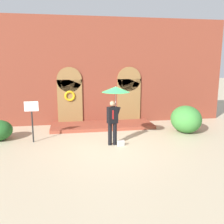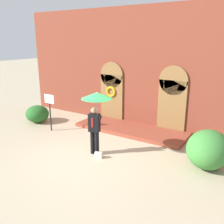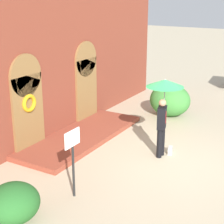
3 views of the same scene
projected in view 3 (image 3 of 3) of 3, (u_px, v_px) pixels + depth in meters
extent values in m
plane|color=tan|center=(166.00, 158.00, 11.28)|extent=(80.00, 80.00, 0.00)
cube|color=brown|center=(51.00, 54.00, 12.41)|extent=(14.00, 0.50, 5.60)
cube|color=brown|center=(28.00, 114.00, 11.45)|extent=(1.30, 0.08, 2.40)
cylinder|color=brown|center=(25.00, 75.00, 11.08)|extent=(1.30, 0.08, 1.30)
cube|color=brown|center=(87.00, 91.00, 14.08)|extent=(1.30, 0.08, 2.40)
cylinder|color=brown|center=(86.00, 59.00, 13.71)|extent=(1.30, 0.08, 1.30)
torus|color=#C69314|center=(29.00, 103.00, 11.31)|extent=(0.56, 0.12, 0.56)
cube|color=brown|center=(82.00, 136.00, 12.71)|extent=(5.20, 1.80, 0.16)
cylinder|color=black|center=(159.00, 143.00, 11.17)|extent=(0.16, 0.16, 0.90)
cylinder|color=black|center=(162.00, 141.00, 11.33)|extent=(0.16, 0.16, 0.90)
cube|color=black|center=(162.00, 118.00, 11.01)|extent=(0.45, 0.34, 0.66)
cube|color=#A51919|center=(166.00, 117.00, 10.93)|extent=(0.06, 0.03, 0.36)
sphere|color=#A87A5B|center=(162.00, 103.00, 10.86)|extent=(0.22, 0.22, 0.22)
cylinder|color=black|center=(165.00, 113.00, 11.16)|extent=(0.22, 0.09, 0.46)
cylinder|color=gray|center=(164.00, 103.00, 10.98)|extent=(0.02, 0.02, 0.98)
cone|color=#1E7538|center=(165.00, 83.00, 10.80)|extent=(1.10, 1.10, 0.22)
cone|color=white|center=(165.00, 83.00, 10.79)|extent=(0.61, 0.61, 0.20)
cube|color=#B7B7B2|center=(170.00, 150.00, 11.51)|extent=(0.30, 0.19, 0.22)
cylinder|color=black|center=(73.00, 172.00, 8.99)|extent=(0.06, 0.06, 1.30)
cube|color=white|center=(72.00, 138.00, 8.72)|extent=(0.56, 0.03, 0.40)
ellipsoid|color=#235B23|center=(13.00, 203.00, 8.06)|extent=(1.20, 1.14, 0.87)
ellipsoid|color=#387A33|center=(170.00, 100.00, 14.85)|extent=(1.39, 1.63, 1.28)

